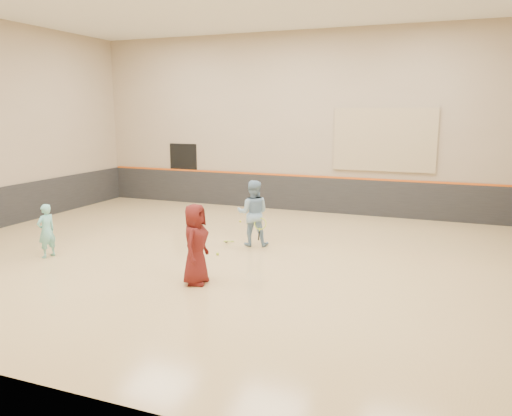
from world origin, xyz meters
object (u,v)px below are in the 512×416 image
at_px(instructor, 253,213).
at_px(girl, 46,231).
at_px(young_man, 196,244).
at_px(spare_racket, 229,239).

bearing_deg(instructor, girl, 18.34).
bearing_deg(young_man, instructor, -6.60).
bearing_deg(spare_racket, instructor, -4.68).
relative_size(girl, young_man, 0.78).
distance_m(girl, instructor, 4.98).
xyz_separation_m(girl, young_man, (4.14, -0.35, 0.18)).
bearing_deg(instructor, spare_racket, -19.93).
distance_m(girl, spare_racket, 4.47).
xyz_separation_m(instructor, young_man, (0.00, -3.10, -0.03)).
bearing_deg(spare_racket, girl, -140.65).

